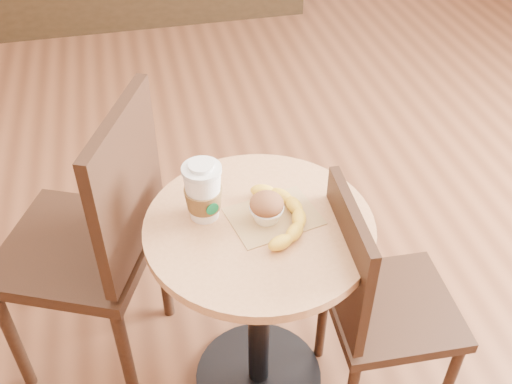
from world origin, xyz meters
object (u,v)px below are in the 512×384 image
at_px(chair_left, 96,238).
at_px(chair_right, 375,300).
at_px(muffin, 267,208).
at_px(cafe_table, 259,282).
at_px(banana, 284,214).
at_px(coffee_cup, 203,193).

distance_m(chair_left, chair_right, 0.87).
bearing_deg(muffin, cafe_table, -156.61).
bearing_deg(banana, muffin, 174.30).
height_order(cafe_table, chair_right, chair_right).
height_order(chair_left, chair_right, chair_left).
xyz_separation_m(chair_right, muffin, (-0.31, 0.12, 0.32)).
xyz_separation_m(coffee_cup, muffin, (0.16, -0.06, -0.04)).
relative_size(cafe_table, chair_left, 0.72).
relative_size(cafe_table, muffin, 7.83).
distance_m(chair_left, muffin, 0.58).
bearing_deg(cafe_table, muffin, 23.39).
distance_m(coffee_cup, muffin, 0.18).
height_order(chair_right, coffee_cup, coffee_cup).
xyz_separation_m(chair_left, muffin, (0.48, -0.22, 0.22)).
relative_size(chair_left, coffee_cup, 5.82).
relative_size(chair_right, banana, 2.99).
bearing_deg(chair_right, coffee_cup, 71.59).
bearing_deg(muffin, chair_left, 155.17).
bearing_deg(chair_right, cafe_table, 73.67).
xyz_separation_m(cafe_table, muffin, (0.02, 0.01, 0.29)).
bearing_deg(coffee_cup, banana, -35.67).
distance_m(chair_right, coffee_cup, 0.62).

